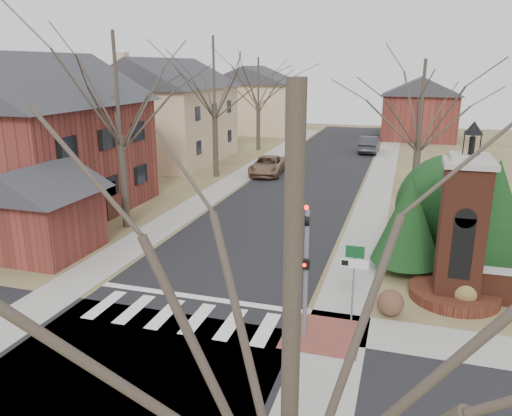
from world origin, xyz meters
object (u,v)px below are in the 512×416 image
(sign_post, at_px, (354,269))
(pickup_truck, at_px, (268,165))
(traffic_signal_pole, at_px, (306,263))
(distant_car, at_px, (370,144))
(brick_gate_monument, at_px, (460,243))

(sign_post, distance_m, pickup_truck, 23.69)
(traffic_signal_pole, height_order, distant_car, traffic_signal_pole)
(sign_post, bearing_deg, traffic_signal_pole, -132.43)
(traffic_signal_pole, height_order, pickup_truck, traffic_signal_pole)
(traffic_signal_pole, xyz_separation_m, sign_post, (1.29, 1.41, -0.64))
(sign_post, xyz_separation_m, distant_car, (-2.19, 34.66, -1.14))
(sign_post, bearing_deg, distant_car, 93.62)
(traffic_signal_pole, distance_m, brick_gate_monument, 6.47)
(sign_post, xyz_separation_m, pickup_truck, (-8.99, 21.88, -1.24))
(sign_post, height_order, pickup_truck, sign_post)
(sign_post, bearing_deg, pickup_truck, 112.34)
(brick_gate_monument, bearing_deg, sign_post, -138.58)
(traffic_signal_pole, xyz_separation_m, distant_car, (-0.90, 36.07, -1.78))
(traffic_signal_pole, bearing_deg, sign_post, 47.57)
(brick_gate_monument, bearing_deg, traffic_signal_pole, -136.76)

